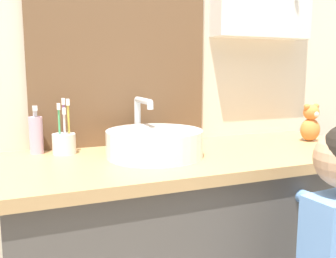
# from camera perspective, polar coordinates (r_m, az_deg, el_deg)

# --- Properties ---
(wall_back) EXTENTS (3.20, 0.18, 2.50)m
(wall_back) POSITION_cam_1_polar(r_m,az_deg,el_deg) (1.56, 0.35, 15.12)
(wall_back) COLOR beige
(wall_back) RESTS_ON ground_plane
(sink_basin) EXTENTS (0.32, 0.38, 0.19)m
(sink_basin) POSITION_cam_1_polar(r_m,az_deg,el_deg) (1.25, -2.08, -1.99)
(sink_basin) COLOR white
(sink_basin) RESTS_ON vanity_counter
(toothbrush_holder) EXTENTS (0.08, 0.08, 0.19)m
(toothbrush_holder) POSITION_cam_1_polar(r_m,az_deg,el_deg) (1.33, -15.55, -1.85)
(toothbrush_holder) COLOR silver
(toothbrush_holder) RESTS_ON vanity_counter
(soap_dispenser) EXTENTS (0.05, 0.05, 0.17)m
(soap_dispenser) POSITION_cam_1_polar(r_m,az_deg,el_deg) (1.36, -19.46, -0.78)
(soap_dispenser) COLOR #CCA3BC
(soap_dispenser) RESTS_ON vanity_counter
(teddy_bear) EXTENTS (0.08, 0.07, 0.15)m
(teddy_bear) POSITION_cam_1_polar(r_m,az_deg,el_deg) (1.62, 20.90, 0.81)
(teddy_bear) COLOR orange
(teddy_bear) RESTS_ON vanity_counter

